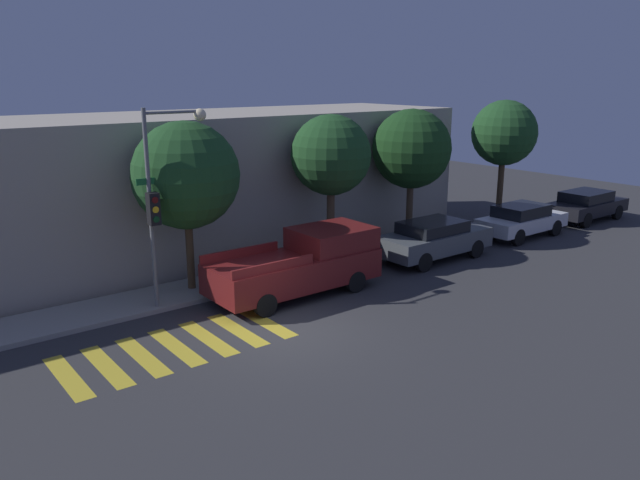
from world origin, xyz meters
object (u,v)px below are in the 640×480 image
tree_midblock (331,156)px  tree_behind_truck (504,133)px  sedan_middle (522,220)px  sedan_far_end (586,205)px  traffic_light_pole (163,186)px  pickup_truck (303,263)px  tree_far_end (412,149)px  tree_near_corner (186,176)px  sedan_near_corner (434,239)px

tree_midblock → tree_behind_truck: 9.91m
sedan_middle → sedan_far_end: bearing=-0.0°
traffic_light_pole → pickup_truck: traffic_light_pole is taller
tree_far_end → traffic_light_pole: bearing=-175.1°
tree_near_corner → tree_behind_truck: 15.50m
sedan_near_corner → tree_behind_truck: bearing=17.9°
tree_far_end → tree_behind_truck: (5.85, 0.00, 0.29)m
tree_near_corner → tree_midblock: (5.59, 0.00, 0.17)m
pickup_truck → sedan_far_end: bearing=0.0°
sedan_far_end → sedan_middle: bearing=180.0°
traffic_light_pole → sedan_far_end: bearing=-3.6°
tree_near_corner → traffic_light_pole: bearing=-140.9°
sedan_far_end → tree_midblock: bearing=170.8°
sedan_middle → tree_behind_truck: 4.25m
sedan_middle → tree_midblock: (-8.50, 2.20, 3.12)m
tree_near_corner → pickup_truck: bearing=-39.1°
pickup_truck → tree_far_end: size_ratio=1.01×
traffic_light_pole → sedan_near_corner: size_ratio=1.27×
pickup_truck → tree_near_corner: 4.42m
traffic_light_pole → sedan_far_end: traffic_light_pole is taller
tree_near_corner → tree_far_end: (9.64, 0.00, 0.11)m
traffic_light_pole → tree_near_corner: 1.48m
tree_midblock → sedan_middle: bearing=-14.5°
sedan_far_end → tree_midblock: tree_midblock is taller
sedan_near_corner → sedan_middle: (5.40, 0.00, -0.05)m
tree_far_end → tree_behind_truck: size_ratio=0.96×
sedan_near_corner → tree_behind_truck: 7.88m
sedan_far_end → tree_midblock: 14.08m
tree_behind_truck → tree_near_corner: bearing=180.0°
traffic_light_pole → pickup_truck: bearing=-18.3°
traffic_light_pole → sedan_middle: (15.23, -1.27, -2.90)m
sedan_middle → sedan_far_end: 5.05m
sedan_near_corner → tree_behind_truck: (6.81, 2.20, 3.30)m
sedan_far_end → tree_behind_truck: tree_behind_truck is taller
sedan_far_end → tree_midblock: size_ratio=0.83×
traffic_light_pole → tree_midblock: (6.73, 0.93, 0.22)m
sedan_far_end → tree_far_end: tree_far_end is taller
traffic_light_pole → sedan_middle: bearing=-4.8°
tree_midblock → tree_behind_truck: tree_behind_truck is taller
tree_far_end → tree_behind_truck: tree_behind_truck is taller
pickup_truck → tree_midblock: 4.64m
tree_near_corner → tree_far_end: size_ratio=0.99×
traffic_light_pole → tree_far_end: size_ratio=1.08×
pickup_truck → sedan_far_end: pickup_truck is taller
pickup_truck → tree_near_corner: tree_near_corner is taller
tree_near_corner → tree_behind_truck: size_ratio=0.96×
sedan_middle → sedan_far_end: sedan_far_end is taller
pickup_truck → sedan_far_end: (16.44, 0.00, -0.22)m
traffic_light_pole → tree_near_corner: bearing=39.1°
tree_midblock → tree_far_end: (4.05, 0.00, -0.06)m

